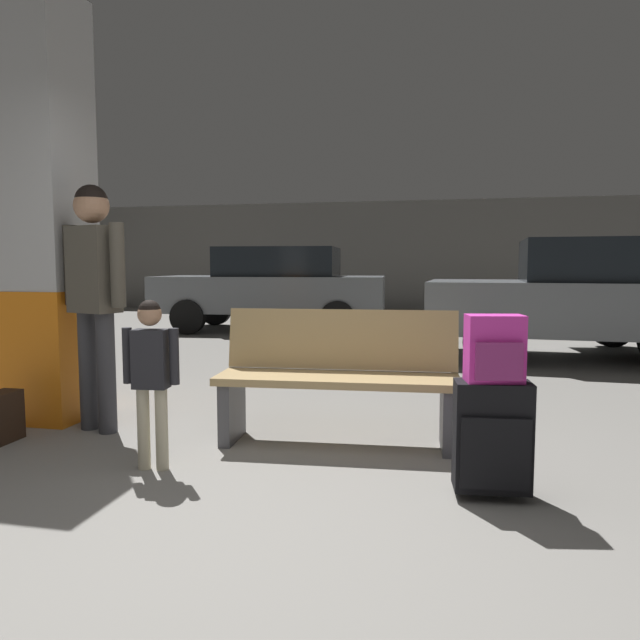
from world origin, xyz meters
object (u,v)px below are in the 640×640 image
structural_pillar (45,213)px  bench (338,377)px  adult (94,281)px  parked_car_near (602,297)px  backpack_dark_floor (0,418)px  suitcase (492,437)px  parked_car_far (273,286)px  child (151,366)px  backpack_bright (495,349)px

structural_pillar → bench: structural_pillar is taller
adult → parked_car_near: (4.28, 4.12, -0.28)m
backpack_dark_floor → structural_pillar: bearing=95.8°
backpack_dark_floor → parked_car_near: size_ratio=0.08×
adult → parked_car_near: size_ratio=0.42×
suitcase → backpack_dark_floor: bearing=174.9°
suitcase → backpack_dark_floor: size_ratio=1.78×
adult → parked_car_far: 6.68m
structural_pillar → suitcase: bearing=-15.8°
parked_car_near → parked_car_far: size_ratio=0.98×
bench → suitcase: size_ratio=2.71×
bench → parked_car_far: parked_car_far is taller
structural_pillar → parked_car_far: (-0.16, 6.40, -0.78)m
child → parked_car_far: bearing=101.6°
child → backpack_dark_floor: 1.37m
bench → backpack_bright: backpack_bright is taller
bench → suitcase: bench is taller
structural_pillar → suitcase: structural_pillar is taller
backpack_bright → adult: adult is taller
backpack_dark_floor → parked_car_near: (4.77, 4.52, 0.64)m
bench → backpack_dark_floor: bearing=-167.0°
structural_pillar → child: 1.88m
backpack_bright → structural_pillar: bearing=164.2°
parked_car_near → adult: bearing=-136.1°
bench → parked_car_far: 6.98m
structural_pillar → backpack_bright: size_ratio=9.40×
adult → suitcase: bearing=-14.1°
structural_pillar → parked_car_near: (4.83, 3.89, -0.78)m
suitcase → child: 1.93m
parked_car_near → parked_car_far: (-4.99, 2.51, 0.00)m
suitcase → parked_car_near: parked_car_near is taller
suitcase → child: (-1.91, 0.02, 0.29)m
suitcase → child: bearing=179.5°
suitcase → parked_car_far: 8.08m
suitcase → parked_car_near: bearing=71.7°
adult → parked_car_far: (-0.71, 6.64, -0.28)m
backpack_bright → child: size_ratio=0.34×
bench → adult: 1.86m
adult → parked_car_far: adult is taller
structural_pillar → adult: structural_pillar is taller
backpack_bright → parked_car_far: (-3.40, 7.32, 0.03)m
backpack_bright → backpack_dark_floor: (-3.18, 0.28, -0.60)m
backpack_bright → child: (-1.91, 0.02, -0.16)m
parked_car_near → parked_car_far: bearing=153.3°
child → backpack_bright: bearing=-0.5°
parked_car_near → parked_car_far: 5.59m
backpack_dark_floor → parked_car_far: 7.07m
backpack_bright → child: child is taller
structural_pillar → parked_car_far: size_ratio=0.75×
backpack_bright → parked_car_near: parked_car_near is taller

